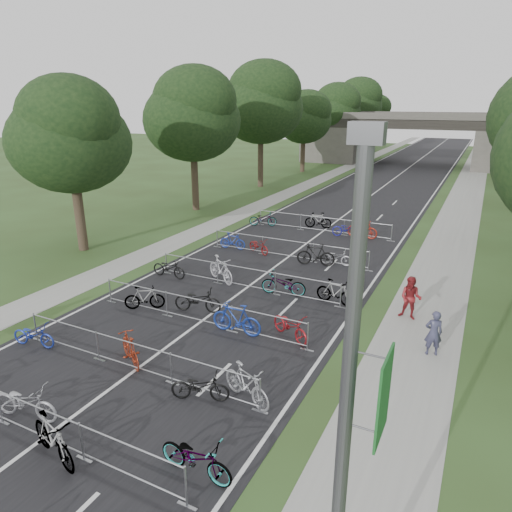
{
  "coord_description": "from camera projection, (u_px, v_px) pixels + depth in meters",
  "views": [
    {
      "loc": [
        9.39,
        -2.58,
        8.39
      ],
      "look_at": [
        -0.28,
        16.65,
        1.1
      ],
      "focal_mm": 32.0,
      "sensor_mm": 36.0,
      "label": 1
    }
  ],
  "objects": [
    {
      "name": "bike_23",
      "position": [
        336.0,
        257.0,
        24.59
      ],
      "size": [
        1.73,
        0.76,
        0.88
      ],
      "primitive_type": "imported",
      "rotation": [
        0.0,
        0.0,
        1.68
      ],
      "color": "#B9B9C2",
      "rests_on": "ground"
    },
    {
      "name": "barrier_row_2",
      "position": [
        133.0,
        357.0,
        14.79
      ],
      "size": [
        9.7,
        0.08,
        1.1
      ],
      "color": "gray",
      "rests_on": "ground"
    },
    {
      "name": "barrier_row_5",
      "position": [
        287.0,
        249.0,
        25.62
      ],
      "size": [
        9.7,
        0.08,
        1.1
      ],
      "color": "gray",
      "rests_on": "ground"
    },
    {
      "name": "bike_14",
      "position": [
        236.0,
        319.0,
        17.21
      ],
      "size": [
        2.07,
        0.61,
        1.24
      ],
      "primitive_type": "imported",
      "rotation": [
        0.0,
        0.0,
        4.72
      ],
      "color": "navy",
      "rests_on": "ground"
    },
    {
      "name": "bike_22",
      "position": [
        316.0,
        255.0,
        24.44
      ],
      "size": [
        2.12,
        0.98,
        1.23
      ],
      "primitive_type": "imported",
      "rotation": [
        0.0,
        0.0,
        4.92
      ],
      "color": "black",
      "rests_on": "ground"
    },
    {
      "name": "bike_16",
      "position": [
        169.0,
        268.0,
        22.82
      ],
      "size": [
        1.91,
        0.67,
        1.0
      ],
      "primitive_type": "imported",
      "rotation": [
        0.0,
        0.0,
        1.57
      ],
      "color": "black",
      "rests_on": "ground"
    },
    {
      "name": "bike_11",
      "position": [
        247.0,
        384.0,
        13.27
      ],
      "size": [
        2.03,
        1.26,
        1.18
      ],
      "primitive_type": "imported",
      "rotation": [
        0.0,
        0.0,
        1.18
      ],
      "color": "gray",
      "rests_on": "ground"
    },
    {
      "name": "bike_17",
      "position": [
        221.0,
        269.0,
        22.24
      ],
      "size": [
        2.13,
        1.52,
        1.26
      ],
      "primitive_type": "imported",
      "rotation": [
        0.0,
        0.0,
        1.08
      ],
      "color": "silver",
      "rests_on": "ground"
    },
    {
      "name": "tree_left_0",
      "position": [
        70.0,
        138.0,
        25.11
      ],
      "size": [
        6.72,
        6.72,
        10.25
      ],
      "color": "#33261C",
      "rests_on": "ground"
    },
    {
      "name": "barrier_row_4",
      "position": [
        245.0,
        278.0,
        21.39
      ],
      "size": [
        9.7,
        0.08,
        1.1
      ],
      "color": "gray",
      "rests_on": "ground"
    },
    {
      "name": "bike_8",
      "position": [
        34.0,
        335.0,
        16.36
      ],
      "size": [
        1.8,
        0.9,
        0.9
      ],
      "primitive_type": "imported",
      "rotation": [
        0.0,
        0.0,
        1.76
      ],
      "color": "navy",
      "rests_on": "ground"
    },
    {
      "name": "tree_left_6",
      "position": [
        373.0,
        112.0,
        86.04
      ],
      "size": [
        6.72,
        6.72,
        10.25
      ],
      "color": "#33261C",
      "rests_on": "ground"
    },
    {
      "name": "lane_markings",
      "position": [
        391.0,
        181.0,
        51.18
      ],
      "size": [
        0.12,
        140.0,
        0.0
      ],
      "primitive_type": "cube",
      "color": "silver",
      "rests_on": "ground"
    },
    {
      "name": "pedestrian_a",
      "position": [
        433.0,
        333.0,
        15.7
      ],
      "size": [
        0.7,
        0.58,
        1.66
      ],
      "primitive_type": "imported",
      "rotation": [
        0.0,
        0.0,
        3.5
      ],
      "color": "#32324C",
      "rests_on": "ground"
    },
    {
      "name": "road",
      "position": [
        391.0,
        181.0,
        51.17
      ],
      "size": [
        11.0,
        140.0,
        0.01
      ],
      "primitive_type": "cube",
      "color": "black",
      "rests_on": "ground"
    },
    {
      "name": "bike_20",
      "position": [
        233.0,
        241.0,
        27.25
      ],
      "size": [
        1.68,
        0.6,
        0.99
      ],
      "primitive_type": "imported",
      "rotation": [
        0.0,
        0.0,
        1.66
      ],
      "color": "navy",
      "rests_on": "ground"
    },
    {
      "name": "barrier_row_1",
      "position": [
        38.0,
        423.0,
        11.74
      ],
      "size": [
        9.7,
        0.08,
        1.1
      ],
      "color": "gray",
      "rests_on": "ground"
    },
    {
      "name": "bike_7",
      "position": [
        196.0,
        458.0,
        10.62
      ],
      "size": [
        2.01,
        0.77,
        1.05
      ],
      "primitive_type": "imported",
      "rotation": [
        0.0,
        0.0,
        1.53
      ],
      "color": "gray",
      "rests_on": "ground"
    },
    {
      "name": "bike_18",
      "position": [
        283.0,
        284.0,
        20.69
      ],
      "size": [
        2.16,
        1.06,
        1.08
      ],
      "primitive_type": "imported",
      "rotation": [
        0.0,
        0.0,
        4.88
      ],
      "color": "gray",
      "rests_on": "ground"
    },
    {
      "name": "bike_19",
      "position": [
        336.0,
        292.0,
        19.77
      ],
      "size": [
        1.89,
        0.78,
        1.1
      ],
      "primitive_type": "imported",
      "rotation": [
        0.0,
        0.0,
        1.42
      ],
      "color": "gray",
      "rests_on": "ground"
    },
    {
      "name": "pedestrian_b",
      "position": [
        411.0,
        298.0,
        18.32
      ],
      "size": [
        0.94,
        0.76,
        1.79
      ],
      "primitive_type": "imported",
      "rotation": [
        0.0,
        0.0,
        -0.1
      ],
      "color": "maroon",
      "rests_on": "ground"
    },
    {
      "name": "bike_9",
      "position": [
        130.0,
        349.0,
        15.24
      ],
      "size": [
        1.8,
        1.4,
        1.09
      ],
      "primitive_type": "imported",
      "rotation": [
        0.0,
        0.0,
        4.15
      ],
      "color": "maroon",
      "rests_on": "ground"
    },
    {
      "name": "bike_21",
      "position": [
        259.0,
        246.0,
        26.5
      ],
      "size": [
        1.78,
        1.26,
        0.89
      ],
      "primitive_type": "imported",
      "rotation": [
        0.0,
        0.0,
        1.12
      ],
      "color": "maroon",
      "rests_on": "ground"
    },
    {
      "name": "bike_27",
      "position": [
        362.0,
        229.0,
        29.4
      ],
      "size": [
        2.02,
        0.69,
        1.2
      ],
      "primitive_type": "imported",
      "rotation": [
        0.0,
        0.0,
        1.51
      ],
      "color": "maroon",
      "rests_on": "ground"
    },
    {
      "name": "bike_6",
      "position": [
        53.0,
        439.0,
        11.08
      ],
      "size": [
        2.11,
        1.09,
        1.22
      ],
      "primitive_type": "imported",
      "rotation": [
        0.0,
        0.0,
        1.3
      ],
      "color": "gray",
      "rests_on": "ground"
    },
    {
      "name": "bike_5",
      "position": [
        25.0,
        402.0,
        12.58
      ],
      "size": [
        2.12,
        1.07,
        1.06
      ],
      "primitive_type": "imported",
      "rotation": [
        0.0,
        0.0,
        1.76
      ],
      "color": "gray",
      "rests_on": "ground"
    },
    {
      "name": "bike_24",
      "position": [
        263.0,
        219.0,
        32.33
      ],
      "size": [
        2.05,
        1.34,
        1.02
      ],
      "primitive_type": "imported",
      "rotation": [
        0.0,
        0.0,
        1.95
      ],
      "color": "gray",
      "rests_on": "ground"
    },
    {
      "name": "tree_left_5",
      "position": [
        357.0,
        104.0,
        75.36
      ],
      "size": [
        8.4,
        8.4,
        12.81
      ],
      "color": "#33261C",
      "rests_on": "ground"
    },
    {
      "name": "barrier_row_3",
      "position": [
        198.0,
        311.0,
        18.0
      ],
      "size": [
        9.7,
        0.08,
        1.1
      ],
      "color": "gray",
      "rests_on": "ground"
    },
    {
      "name": "bike_25",
      "position": [
        318.0,
        220.0,
        31.74
      ],
      "size": [
        1.92,
        0.85,
        1.12
      ],
      "primitive_type": "imported",
      "rotation": [
        0.0,
        0.0,
        4.89
      ],
      "color": "gray",
      "rests_on": "ground"
    },
    {
      "name": "barrier_row_6",
      "position": [
        322.0,
        225.0,
        30.69
      ],
      "size": [
        9.7,
        0.08,
        1.1
      ],
      "color": "gray",
      "rests_on": "ground"
    },
    {
      "name": "tree_left_4",
      "position": [
        335.0,
        110.0,
        65.47
      ],
      "size": [
        7.56,
        7.56,
        11.53
      ],
      "color": "#33261C",
      "rests_on": "ground"
    },
    {
      "name": "bike_12",
      "position": [
        145.0,
        298.0,
        19.3
      ],
      "size": [
        1.69,
        1.32,
        1.02
      ],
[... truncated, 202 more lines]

